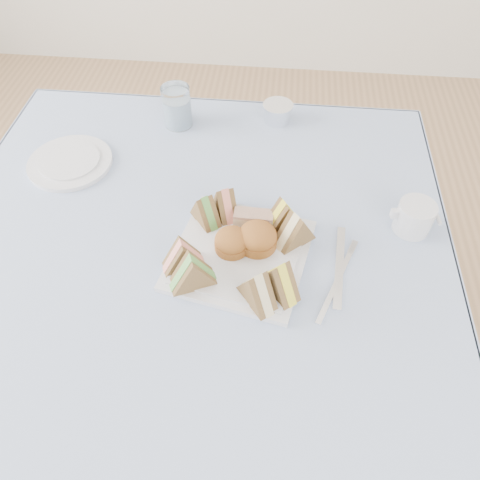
# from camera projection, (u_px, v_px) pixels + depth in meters

# --- Properties ---
(floor) EXTENTS (4.00, 4.00, 0.00)m
(floor) POSITION_uv_depth(u_px,v_px,m) (210.00, 397.00, 1.48)
(floor) COLOR #9E7751
(floor) RESTS_ON ground
(table) EXTENTS (0.90, 0.90, 0.74)m
(table) POSITION_uv_depth(u_px,v_px,m) (203.00, 341.00, 1.20)
(table) COLOR brown
(table) RESTS_ON floor
(tablecloth) EXTENTS (1.02, 1.02, 0.01)m
(tablecloth) POSITION_uv_depth(u_px,v_px,m) (191.00, 250.00, 0.91)
(tablecloth) COLOR #99ADD6
(tablecloth) RESTS_ON table
(serving_plate) EXTENTS (0.29, 0.29, 0.01)m
(serving_plate) POSITION_uv_depth(u_px,v_px,m) (240.00, 255.00, 0.89)
(serving_plate) COLOR silver
(serving_plate) RESTS_ON tablecloth
(sandwich_fl_a) EXTENTS (0.08, 0.06, 0.07)m
(sandwich_fl_a) POSITION_uv_depth(u_px,v_px,m) (182.00, 254.00, 0.84)
(sandwich_fl_a) COLOR brown
(sandwich_fl_a) RESTS_ON serving_plate
(sandwich_fl_b) EXTENTS (0.09, 0.07, 0.07)m
(sandwich_fl_b) POSITION_uv_depth(u_px,v_px,m) (192.00, 270.00, 0.82)
(sandwich_fl_b) COLOR brown
(sandwich_fl_b) RESTS_ON serving_plate
(sandwich_fr_a) EXTENTS (0.08, 0.09, 0.07)m
(sandwich_fr_a) POSITION_uv_depth(u_px,v_px,m) (280.00, 278.00, 0.81)
(sandwich_fr_a) COLOR brown
(sandwich_fr_a) RESTS_ON serving_plate
(sandwich_fr_b) EXTENTS (0.08, 0.09, 0.07)m
(sandwich_fr_b) POSITION_uv_depth(u_px,v_px,m) (257.00, 287.00, 0.79)
(sandwich_fr_b) COLOR brown
(sandwich_fr_b) RESTS_ON serving_plate
(sandwich_bl_a) EXTENTS (0.07, 0.08, 0.07)m
(sandwich_bl_a) POSITION_uv_depth(u_px,v_px,m) (205.00, 209.00, 0.92)
(sandwich_bl_a) COLOR brown
(sandwich_bl_a) RESTS_ON serving_plate
(sandwich_bl_b) EXTENTS (0.06, 0.08, 0.07)m
(sandwich_bl_b) POSITION_uv_depth(u_px,v_px,m) (225.00, 201.00, 0.93)
(sandwich_bl_b) COLOR brown
(sandwich_bl_b) RESTS_ON serving_plate
(sandwich_br_a) EXTENTS (0.09, 0.08, 0.07)m
(sandwich_br_a) POSITION_uv_depth(u_px,v_px,m) (295.00, 228.00, 0.88)
(sandwich_br_a) COLOR brown
(sandwich_br_a) RESTS_ON serving_plate
(sandwich_br_b) EXTENTS (0.09, 0.07, 0.07)m
(sandwich_br_b) POSITION_uv_depth(u_px,v_px,m) (283.00, 214.00, 0.91)
(sandwich_br_b) COLOR brown
(sandwich_br_b) RESTS_ON serving_plate
(scone_left) EXTENTS (0.08, 0.08, 0.04)m
(scone_left) POSITION_uv_depth(u_px,v_px,m) (232.00, 242.00, 0.88)
(scone_left) COLOR brown
(scone_left) RESTS_ON serving_plate
(scone_right) EXTENTS (0.08, 0.08, 0.05)m
(scone_right) POSITION_uv_depth(u_px,v_px,m) (258.00, 237.00, 0.88)
(scone_right) COLOR brown
(scone_right) RESTS_ON serving_plate
(pastry_slice) EXTENTS (0.08, 0.03, 0.04)m
(pastry_slice) POSITION_uv_depth(u_px,v_px,m) (254.00, 219.00, 0.92)
(pastry_slice) COLOR beige
(pastry_slice) RESTS_ON serving_plate
(side_plate) EXTENTS (0.21, 0.21, 0.01)m
(side_plate) POSITION_uv_depth(u_px,v_px,m) (70.00, 162.00, 1.07)
(side_plate) COLOR silver
(side_plate) RESTS_ON tablecloth
(water_glass) EXTENTS (0.08, 0.08, 0.10)m
(water_glass) POSITION_uv_depth(u_px,v_px,m) (177.00, 107.00, 1.13)
(water_glass) COLOR white
(water_glass) RESTS_ON tablecloth
(tea_strainer) EXTENTS (0.09, 0.09, 0.04)m
(tea_strainer) POSITION_uv_depth(u_px,v_px,m) (278.00, 113.00, 1.16)
(tea_strainer) COLOR white
(tea_strainer) RESTS_ON tablecloth
(knife) EXTENTS (0.03, 0.20, 0.00)m
(knife) POSITION_uv_depth(u_px,v_px,m) (339.00, 266.00, 0.88)
(knife) COLOR white
(knife) RESTS_ON tablecloth
(fork) EXTENTS (0.07, 0.16, 0.00)m
(fork) POSITION_uv_depth(u_px,v_px,m) (335.00, 287.00, 0.85)
(fork) COLOR white
(fork) RESTS_ON tablecloth
(creamer_jug) EXTENTS (0.08, 0.08, 0.06)m
(creamer_jug) POSITION_uv_depth(u_px,v_px,m) (414.00, 217.00, 0.92)
(creamer_jug) COLOR silver
(creamer_jug) RESTS_ON tablecloth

